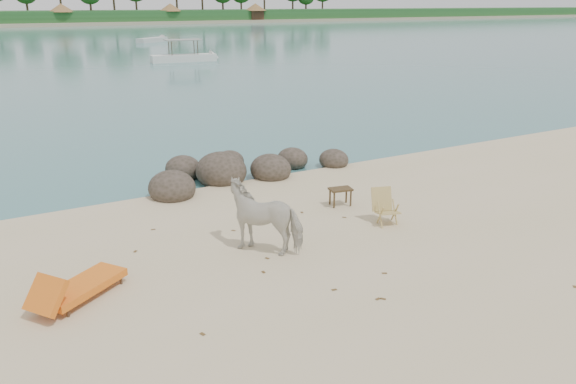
# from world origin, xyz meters

# --- Properties ---
(water) EXTENTS (400.00, 400.00, 0.00)m
(water) POSITION_xyz_m (0.00, 90.00, 0.00)
(water) COLOR #3A7074
(water) RESTS_ON ground
(boulders) EXTENTS (6.47, 3.06, 1.09)m
(boulders) POSITION_xyz_m (0.89, 6.45, 0.21)
(boulders) COLOR #332C22
(boulders) RESTS_ON ground
(cow) EXTENTS (1.72, 1.76, 1.43)m
(cow) POSITION_xyz_m (-0.54, 1.57, 0.72)
(cow) COLOR beige
(cow) RESTS_ON ground
(side_table) EXTENTS (0.62, 0.46, 0.45)m
(side_table) POSITION_xyz_m (2.26, 2.93, 0.22)
(side_table) COLOR #362915
(side_table) RESTS_ON ground
(lounge_chair) EXTENTS (1.97, 1.65, 0.58)m
(lounge_chair) POSITION_xyz_m (-4.25, 1.31, 0.29)
(lounge_chair) COLOR orange
(lounge_chair) RESTS_ON ground
(deck_chair) EXTENTS (0.67, 0.71, 0.82)m
(deck_chair) POSITION_xyz_m (2.50, 1.37, 0.41)
(deck_chair) COLOR tan
(deck_chair) RESTS_ON ground
(boat_mid) EXTENTS (6.43, 2.05, 3.08)m
(boat_mid) POSITION_xyz_m (11.31, 40.31, 1.54)
(boat_mid) COLOR silver
(boat_mid) RESTS_ON water
(boat_far) EXTENTS (5.36, 4.38, 0.66)m
(boat_far) POSITION_xyz_m (16.38, 67.01, 0.33)
(boat_far) COLOR silver
(boat_far) RESTS_ON water
(dead_leaves) EXTENTS (6.64, 7.19, 0.00)m
(dead_leaves) POSITION_xyz_m (-0.55, 0.15, 0.00)
(dead_leaves) COLOR brown
(dead_leaves) RESTS_ON ground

